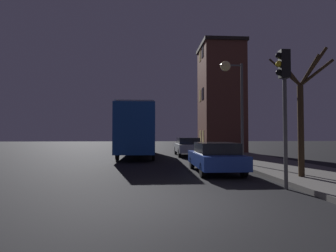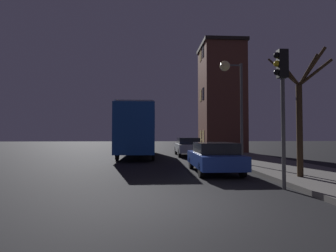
% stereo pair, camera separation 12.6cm
% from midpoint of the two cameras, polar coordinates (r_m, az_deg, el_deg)
% --- Properties ---
extents(ground_plane, '(120.00, 120.00, 0.00)m').
position_cam_midpoint_polar(ground_plane, '(6.67, 3.54, -16.79)').
color(ground_plane, black).
extents(brick_building, '(3.89, 4.55, 10.08)m').
position_cam_midpoint_polar(brick_building, '(25.35, 11.26, 6.12)').
color(brick_building, brown).
rests_on(brick_building, sidewalk).
extents(streetlamp, '(1.24, 0.55, 5.53)m').
position_cam_midpoint_polar(streetlamp, '(14.73, 13.51, 8.90)').
color(streetlamp, '#4C4C4C').
rests_on(streetlamp, sidewalk).
extents(traffic_light, '(0.43, 0.24, 4.42)m').
position_cam_midpoint_polar(traffic_light, '(9.14, 23.52, 7.40)').
color(traffic_light, '#4C4C4C').
rests_on(traffic_light, ground).
extents(bare_tree, '(1.61, 1.88, 4.71)m').
position_cam_midpoint_polar(bare_tree, '(10.92, 26.82, 2.49)').
color(bare_tree, '#382819').
rests_on(bare_tree, sidewalk).
extents(bus, '(2.56, 9.86, 3.84)m').
position_cam_midpoint_polar(bus, '(20.68, -6.73, -0.31)').
color(bus, '#194793').
rests_on(bus, ground).
extents(car_near_lane, '(1.86, 4.19, 1.36)m').
position_cam_midpoint_polar(car_near_lane, '(12.05, 9.96, -6.60)').
color(car_near_lane, navy).
rests_on(car_near_lane, ground).
extents(car_mid_lane, '(1.78, 4.66, 1.47)m').
position_cam_midpoint_polar(car_mid_lane, '(21.17, 4.07, -4.39)').
color(car_mid_lane, '#B7BABF').
rests_on(car_mid_lane, ground).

